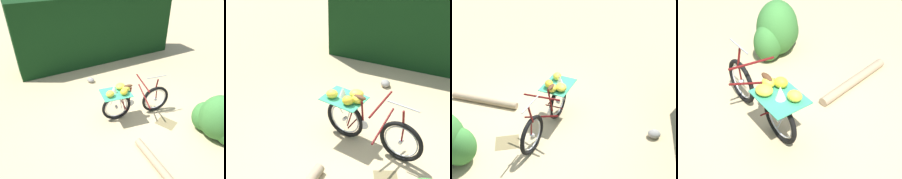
% 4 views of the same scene
% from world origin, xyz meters
% --- Properties ---
extents(ground_plane, '(60.00, 60.00, 0.00)m').
position_xyz_m(ground_plane, '(0.00, 0.00, 0.00)').
color(ground_plane, tan).
extents(foliage_hedge, '(3.20, 5.66, 2.37)m').
position_xyz_m(foliage_hedge, '(-2.91, 2.12, 1.18)').
color(foliage_hedge, black).
rests_on(foliage_hedge, ground_plane).
extents(bicycle, '(1.24, 1.65, 1.03)m').
position_xyz_m(bicycle, '(-0.05, 0.05, 0.50)').
color(bicycle, black).
rests_on(bicycle, ground_plane).
extents(path_stone, '(0.24, 0.20, 0.15)m').
position_xyz_m(path_stone, '(-2.00, 0.65, 0.08)').
color(path_stone, gray).
rests_on(path_stone, ground_plane).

